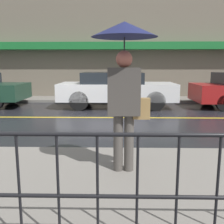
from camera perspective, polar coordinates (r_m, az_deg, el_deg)
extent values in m
plane|color=black|center=(8.56, -9.97, -1.17)|extent=(80.00, 80.00, 0.00)
cube|color=slate|center=(12.74, -6.24, 2.81)|extent=(28.00, 1.71, 0.11)
cube|color=gold|center=(8.55, -9.97, -1.15)|extent=(25.20, 0.12, 0.01)
cube|color=#706656|center=(13.68, -5.89, 14.14)|extent=(28.00, 0.30, 5.27)
cube|color=#196B2D|center=(13.25, -6.12, 14.12)|extent=(16.80, 0.55, 0.35)
cylinder|color=black|center=(2.45, -19.53, -15.72)|extent=(0.02, 0.02, 0.98)
cylinder|color=black|center=(2.36, -11.61, -16.38)|extent=(0.02, 0.02, 0.98)
cylinder|color=black|center=(2.31, -3.16, -16.77)|extent=(0.02, 0.02, 0.98)
cylinder|color=black|center=(2.31, 5.49, -16.80)|extent=(0.02, 0.02, 0.98)
cylinder|color=black|center=(2.36, 13.95, -16.49)|extent=(0.02, 0.02, 0.98)
cylinder|color=black|center=(2.45, 21.89, -15.88)|extent=(0.02, 0.02, 0.98)
cylinder|color=#4C4742|center=(3.86, 1.35, -6.71)|extent=(0.14, 0.14, 0.84)
cylinder|color=#4C4742|center=(3.86, 3.70, -6.71)|extent=(0.14, 0.14, 0.84)
cube|color=#47423D|center=(3.72, 2.61, 4.49)|extent=(0.46, 0.27, 0.67)
sphere|color=#CF705A|center=(3.70, 2.67, 11.42)|extent=(0.23, 0.23, 0.23)
cylinder|color=#262628|center=(3.70, 2.66, 10.24)|extent=(0.02, 0.02, 0.74)
cone|color=#191E4C|center=(3.73, 2.72, 17.55)|extent=(0.91, 0.91, 0.21)
cube|color=#9E7A47|center=(3.76, 6.41, 0.77)|extent=(0.24, 0.12, 0.30)
cylinder|color=black|center=(12.25, -20.97, 3.35)|extent=(0.71, 0.22, 0.71)
cube|color=silver|center=(10.47, 1.13, 4.52)|extent=(4.55, 1.92, 0.66)
cube|color=#1E2328|center=(10.44, 0.13, 7.47)|extent=(2.36, 1.77, 0.42)
cylinder|color=black|center=(11.43, 8.23, 3.49)|extent=(0.72, 0.22, 0.72)
cylinder|color=black|center=(9.76, 9.42, 2.35)|extent=(0.72, 0.22, 0.72)
cylinder|color=black|center=(11.44, -5.95, 3.55)|extent=(0.72, 0.22, 0.72)
cylinder|color=black|center=(9.77, -7.20, 2.42)|extent=(0.72, 0.22, 0.72)
cylinder|color=black|center=(12.00, 20.25, 3.00)|extent=(0.60, 0.22, 0.60)
cylinder|color=black|center=(10.42, 23.24, 1.84)|extent=(0.60, 0.22, 0.60)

